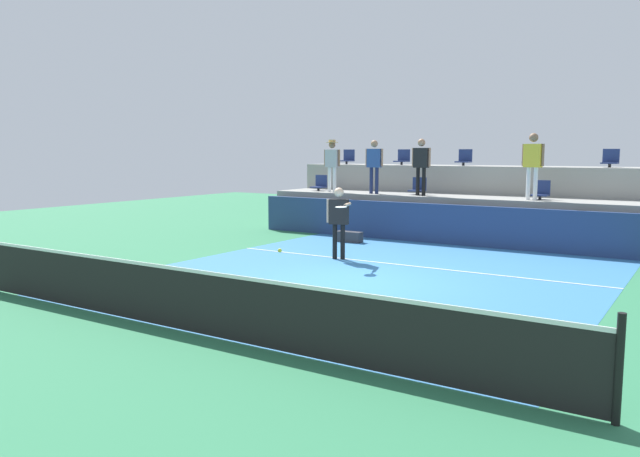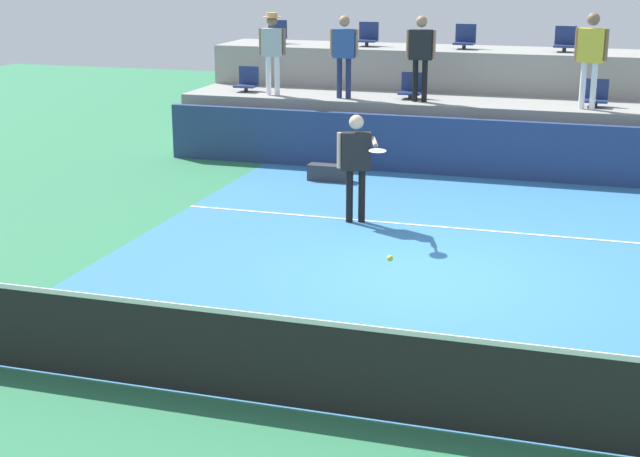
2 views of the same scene
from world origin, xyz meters
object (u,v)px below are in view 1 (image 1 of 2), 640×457
Objects in this scene: stadium_chair_lower_left at (418,187)px; equipment_bag at (349,237)px; stadium_chair_lower_right at (541,192)px; spectator_in_white at (421,162)px; tennis_player at (339,216)px; stadium_chair_upper_right at (610,160)px; stadium_chair_upper_far_left at (348,158)px; stadium_chair_upper_mid_right at (532,159)px; spectator_with_hat at (332,160)px; stadium_chair_lower_far_left at (320,184)px; stadium_chair_upper_left at (403,158)px; tennis_ball at (280,250)px; stadium_chair_upper_mid_left at (464,159)px; spectator_leaning_on_rail at (374,162)px; spectator_in_grey at (533,159)px.

stadium_chair_lower_left reaches higher than equipment_bag.
stadium_chair_lower_right is 3.47m from spectator_in_white.
stadium_chair_lower_right is at bearing 55.56° from tennis_player.
stadium_chair_upper_right is 0.68× the size of equipment_bag.
stadium_chair_upper_far_left is at bearing 152.94° from stadium_chair_lower_left.
spectator_in_white is at bearing -30.06° from stadium_chair_upper_far_left.
stadium_chair_upper_mid_right is 0.31× the size of spectator_with_hat.
stadium_chair_upper_mid_right reaches higher than stadium_chair_lower_left.
stadium_chair_lower_far_left is 1.00× the size of stadium_chair_upper_left.
tennis_ball is at bearing -64.79° from stadium_chair_upper_far_left.
tennis_player is (-2.67, -6.77, -1.27)m from stadium_chair_upper_mid_right.
stadium_chair_lower_right is at bearing 78.84° from tennis_ball.
stadium_chair_upper_mid_right is at bearing 68.45° from tennis_player.
stadium_chair_lower_far_left is at bearing -157.40° from stadium_chair_upper_mid_left.
stadium_chair_lower_far_left is 1.14m from spectator_with_hat.
stadium_chair_lower_left is 2.97m from spectator_with_hat.
spectator_leaning_on_rail is 4.76m from spectator_in_grey.
spectator_with_hat is at bearing -172.28° from stadium_chair_lower_left.
spectator_leaning_on_rail is 24.15× the size of tennis_ball.
tennis_player is at bearing -94.92° from stadium_chair_upper_mid_left.
spectator_with_hat reaches higher than stadium_chair_upper_right.
stadium_chair_lower_left reaches higher than tennis_ball.
equipment_bag is (-1.29, -1.97, -2.10)m from spectator_in_white.
stadium_chair_upper_mid_left is at bearing 180.00° from stadium_chair_upper_mid_right.
spectator_with_hat is (-7.87, -2.18, -0.05)m from stadium_chair_upper_right.
spectator_with_hat is at bearing -148.81° from stadium_chair_upper_mid_left.
stadium_chair_lower_left is 1.00× the size of stadium_chair_upper_right.
stadium_chair_lower_left is at bearing 100.53° from tennis_ball.
spectator_in_white reaches higher than stadium_chair_upper_mid_left.
stadium_chair_upper_left is at bearing 180.00° from stadium_chair_upper_right.
stadium_chair_upper_mid_left reaches higher than stadium_chair_lower_left.
spectator_leaning_on_rail is at bearing -152.38° from stadium_chair_upper_mid_right.
stadium_chair_lower_left is at bearing -147.88° from stadium_chair_upper_mid_right.
stadium_chair_upper_mid_left is at bearing 0.00° from stadium_chair_upper_left.
spectator_with_hat is at bearing -164.48° from stadium_chair_upper_right.
stadium_chair_upper_right is at bearing 73.63° from tennis_ball.
stadium_chair_lower_left is at bearing 173.65° from spectator_in_grey.
stadium_chair_upper_right is 5.26m from spectator_in_white.
stadium_chair_upper_mid_right is at bearing 104.89° from spectator_in_grey.
stadium_chair_upper_left is at bearing 127.42° from stadium_chair_lower_left.
stadium_chair_upper_right is (6.41, 0.00, 0.00)m from stadium_chair_upper_left.
stadium_chair_lower_left is 0.91m from spectator_in_white.
stadium_chair_upper_left is at bearing 180.00° from stadium_chair_upper_mid_left.
tennis_ball is at bearing -106.37° from stadium_chair_upper_right.
tennis_player is at bearing 109.33° from tennis_ball.
stadium_chair_upper_far_left and stadium_chair_upper_left have the same top height.
spectator_in_grey reaches higher than spectator_in_white.
stadium_chair_lower_far_left is at bearing 126.98° from tennis_player.
stadium_chair_lower_right is 7.65× the size of tennis_ball.
stadium_chair_upper_mid_right is 2.26m from spectator_in_grey.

